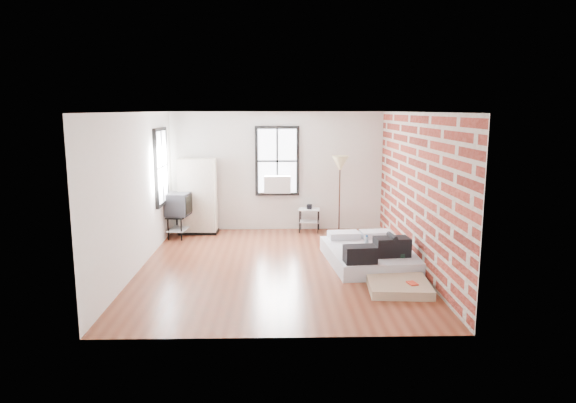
{
  "coord_description": "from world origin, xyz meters",
  "views": [
    {
      "loc": [
        -0.03,
        -9.08,
        2.84
      ],
      "look_at": [
        0.19,
        0.3,
        1.16
      ],
      "focal_mm": 32.0,
      "sensor_mm": 36.0,
      "label": 1
    }
  ],
  "objects_px": {
    "wardrobe": "(198,196)",
    "tv_stand": "(179,206)",
    "mattress_main": "(371,254)",
    "side_table": "(309,214)",
    "floor_lamp": "(340,167)",
    "mattress_bare": "(392,272)"
  },
  "relations": [
    {
      "from": "mattress_bare",
      "to": "wardrobe",
      "type": "xyz_separation_m",
      "value": [
        -3.78,
        3.38,
        0.75
      ]
    },
    {
      "from": "wardrobe",
      "to": "mattress_bare",
      "type": "bearing_deg",
      "value": -40.21
    },
    {
      "from": "mattress_bare",
      "to": "tv_stand",
      "type": "bearing_deg",
      "value": 148.54
    },
    {
      "from": "mattress_main",
      "to": "mattress_bare",
      "type": "bearing_deg",
      "value": -83.31
    },
    {
      "from": "wardrobe",
      "to": "tv_stand",
      "type": "relative_size",
      "value": 1.72
    },
    {
      "from": "mattress_main",
      "to": "side_table",
      "type": "height_order",
      "value": "mattress_main"
    },
    {
      "from": "mattress_main",
      "to": "tv_stand",
      "type": "height_order",
      "value": "tv_stand"
    },
    {
      "from": "mattress_bare",
      "to": "wardrobe",
      "type": "height_order",
      "value": "wardrobe"
    },
    {
      "from": "tv_stand",
      "to": "side_table",
      "type": "bearing_deg",
      "value": 16.9
    },
    {
      "from": "mattress_main",
      "to": "wardrobe",
      "type": "height_order",
      "value": "wardrobe"
    },
    {
      "from": "mattress_bare",
      "to": "floor_lamp",
      "type": "xyz_separation_m",
      "value": [
        -0.49,
        3.38,
        1.43
      ]
    },
    {
      "from": "tv_stand",
      "to": "mattress_main",
      "type": "bearing_deg",
      "value": -20.19
    },
    {
      "from": "mattress_bare",
      "to": "tv_stand",
      "type": "height_order",
      "value": "tv_stand"
    },
    {
      "from": "mattress_main",
      "to": "side_table",
      "type": "relative_size",
      "value": 3.49
    },
    {
      "from": "floor_lamp",
      "to": "mattress_bare",
      "type": "bearing_deg",
      "value": -81.69
    },
    {
      "from": "side_table",
      "to": "floor_lamp",
      "type": "xyz_separation_m",
      "value": [
        0.7,
        -0.07,
        1.11
      ]
    },
    {
      "from": "wardrobe",
      "to": "floor_lamp",
      "type": "height_order",
      "value": "floor_lamp"
    },
    {
      "from": "mattress_main",
      "to": "wardrobe",
      "type": "bearing_deg",
      "value": 139.32
    },
    {
      "from": "side_table",
      "to": "floor_lamp",
      "type": "bearing_deg",
      "value": -6.0
    },
    {
      "from": "mattress_main",
      "to": "mattress_bare",
      "type": "height_order",
      "value": "mattress_main"
    },
    {
      "from": "wardrobe",
      "to": "tv_stand",
      "type": "height_order",
      "value": "wardrobe"
    },
    {
      "from": "mattress_main",
      "to": "wardrobe",
      "type": "distance_m",
      "value": 4.43
    }
  ]
}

